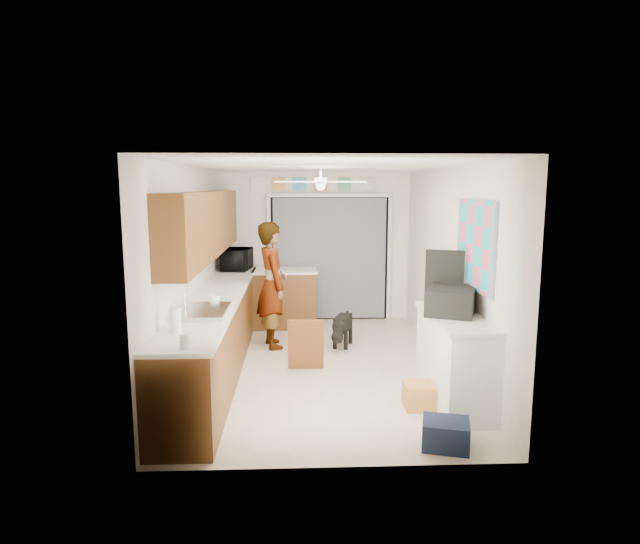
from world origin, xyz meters
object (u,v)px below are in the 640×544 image
object	(u,v)px
paper_towel_roll	(175,320)
dog	(343,329)
navy_crate	(446,434)
microwave	(237,259)
cup	(214,299)
suitcase	(451,300)
cardboard_box	(424,396)
man	(272,285)

from	to	relation	value
paper_towel_roll	dog	world-z (taller)	paper_towel_roll
navy_crate	dog	xyz separation A→B (m)	(-0.64, 3.05, 0.13)
microwave	cup	size ratio (longest dim) A/B	5.04
suitcase	dog	world-z (taller)	suitcase
paper_towel_roll	dog	xyz separation A→B (m)	(1.76, 2.59, -0.81)
paper_towel_roll	suitcase	distance (m)	2.81
cardboard_box	man	world-z (taller)	man
cup	man	bearing A→B (deg)	66.96
cup	navy_crate	bearing A→B (deg)	-37.09
cardboard_box	man	bearing A→B (deg)	126.53
suitcase	navy_crate	size ratio (longest dim) A/B	1.59
microwave	navy_crate	bearing A→B (deg)	-144.99
man	navy_crate	bearing A→B (deg)	-167.43
microwave	man	bearing A→B (deg)	-144.67
cardboard_box	navy_crate	distance (m)	0.85
navy_crate	microwave	bearing A→B (deg)	118.14
cup	suitcase	size ratio (longest dim) A/B	0.19
microwave	man	distance (m)	1.30
microwave	suitcase	world-z (taller)	microwave
microwave	cardboard_box	bearing A→B (deg)	-139.15
cup	dog	world-z (taller)	cup
navy_crate	dog	size ratio (longest dim) A/B	0.63
cardboard_box	dog	size ratio (longest dim) A/B	0.65
microwave	paper_towel_roll	xyz separation A→B (m)	(-0.15, -3.76, -0.06)
paper_towel_roll	cardboard_box	xyz separation A→B (m)	(2.41, 0.40, -0.93)
paper_towel_roll	man	world-z (taller)	man
suitcase	navy_crate	bearing A→B (deg)	-84.45
man	suitcase	bearing A→B (deg)	-150.51
cup	man	size ratio (longest dim) A/B	0.07
navy_crate	man	xyz separation A→B (m)	(-1.64, 3.09, 0.77)
microwave	paper_towel_roll	distance (m)	3.76
cardboard_box	microwave	bearing A→B (deg)	123.98
cup	paper_towel_roll	world-z (taller)	paper_towel_roll
paper_towel_roll	suitcase	world-z (taller)	suitcase
cardboard_box	navy_crate	xyz separation A→B (m)	(-0.01, -0.85, -0.01)
paper_towel_roll	suitcase	xyz separation A→B (m)	(2.73, 0.65, 0.02)
cardboard_box	dog	world-z (taller)	dog
suitcase	paper_towel_roll	bearing A→B (deg)	-144.39
microwave	suitcase	distance (m)	4.04
microwave	dog	size ratio (longest dim) A/B	0.97
cup	navy_crate	size ratio (longest dim) A/B	0.31
suitcase	man	bearing A→B (deg)	157.16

